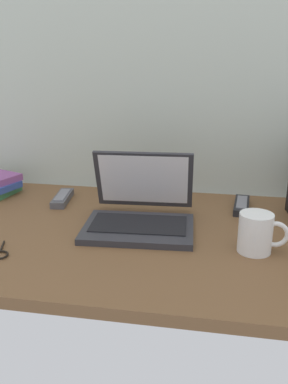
# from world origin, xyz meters

# --- Properties ---
(desk) EXTENTS (1.60, 0.76, 0.03)m
(desk) POSITION_xyz_m (0.00, 0.00, 0.01)
(desk) COLOR brown
(desk) RESTS_ON ground
(laptop) EXTENTS (0.32, 0.31, 0.21)m
(laptop) POSITION_xyz_m (-0.04, 0.05, 0.07)
(laptop) COLOR #2D2D33
(laptop) RESTS_ON desk
(coffee_mug) EXTENTS (0.13, 0.09, 0.10)m
(coffee_mug) POSITION_xyz_m (0.29, -0.07, 0.08)
(coffee_mug) COLOR white
(coffee_mug) RESTS_ON desk
(remote_control_near) EXTENTS (0.07, 0.16, 0.02)m
(remote_control_near) POSITION_xyz_m (-0.34, 0.21, 0.04)
(remote_control_near) COLOR #4C4C51
(remote_control_near) RESTS_ON desk
(remote_control_far) EXTENTS (0.06, 0.16, 0.02)m
(remote_control_far) POSITION_xyz_m (0.26, 0.24, 0.04)
(remote_control_far) COLOR black
(remote_control_far) RESTS_ON desk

